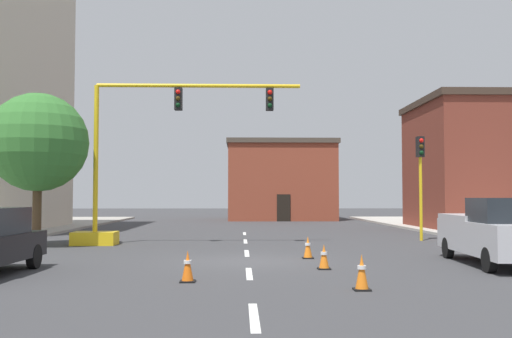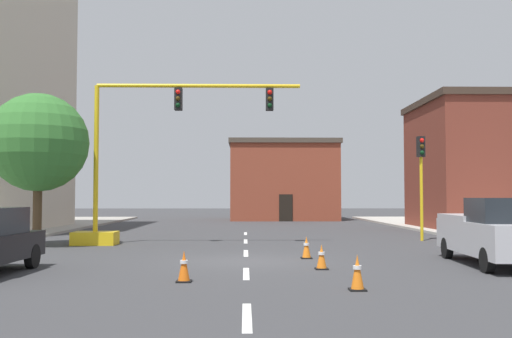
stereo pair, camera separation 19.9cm
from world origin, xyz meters
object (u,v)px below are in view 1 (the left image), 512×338
(tree_left_near, at_px, (38,143))
(traffic_cone_roadside_c, at_px, (308,248))
(traffic_signal_gantry, at_px, (125,191))
(traffic_light_pole_right, at_px, (420,164))
(traffic_cone_roadside_a, at_px, (188,267))
(traffic_cone_roadside_d, at_px, (362,273))
(traffic_cone_roadside_b, at_px, (324,257))
(pickup_truck_silver, at_px, (498,232))

(tree_left_near, bearing_deg, traffic_cone_roadside_c, -25.04)
(traffic_signal_gantry, distance_m, traffic_light_pole_right, 13.38)
(traffic_cone_roadside_a, bearing_deg, traffic_cone_roadside_c, 56.15)
(traffic_light_pole_right, relative_size, traffic_cone_roadside_d, 6.16)
(traffic_cone_roadside_a, xyz_separation_m, traffic_cone_roadside_b, (3.58, 2.33, -0.03))
(tree_left_near, xyz_separation_m, traffic_cone_roadside_a, (7.04, -10.07, -3.87))
(traffic_cone_roadside_d, bearing_deg, traffic_signal_gantry, 121.79)
(traffic_signal_gantry, xyz_separation_m, pickup_truck_silver, (12.48, -7.59, -1.30))
(traffic_signal_gantry, xyz_separation_m, traffic_cone_roadside_d, (7.49, -12.08, -1.89))
(traffic_signal_gantry, relative_size, traffic_cone_roadside_a, 12.79)
(pickup_truck_silver, bearing_deg, traffic_light_pole_right, 85.80)
(pickup_truck_silver, bearing_deg, traffic_cone_roadside_b, -170.97)
(traffic_cone_roadside_d, bearing_deg, traffic_light_pole_right, 67.88)
(traffic_cone_roadside_a, distance_m, traffic_cone_roadside_c, 6.21)
(traffic_cone_roadside_a, bearing_deg, traffic_signal_gantry, 108.53)
(traffic_light_pole_right, xyz_separation_m, traffic_cone_roadside_c, (-6.11, -7.53, -3.17))
(traffic_cone_roadside_b, xyz_separation_m, traffic_cone_roadside_c, (-0.12, 2.83, 0.02))
(traffic_signal_gantry, height_order, traffic_cone_roadside_a, traffic_signal_gantry)
(traffic_light_pole_right, bearing_deg, traffic_cone_roadside_a, -127.01)
(traffic_cone_roadside_b, bearing_deg, traffic_light_pole_right, 59.97)
(tree_left_near, relative_size, traffic_cone_roadside_d, 8.05)
(traffic_cone_roadside_c, distance_m, traffic_cone_roadside_d, 6.49)
(tree_left_near, bearing_deg, traffic_cone_roadside_a, -55.03)
(pickup_truck_silver, height_order, traffic_cone_roadside_d, pickup_truck_silver)
(traffic_signal_gantry, distance_m, tree_left_near, 4.01)
(tree_left_near, relative_size, pickup_truck_silver, 1.14)
(traffic_light_pole_right, height_order, traffic_cone_roadside_a, traffic_light_pole_right)
(traffic_signal_gantry, height_order, traffic_light_pole_right, traffic_signal_gantry)
(traffic_signal_gantry, xyz_separation_m, traffic_cone_roadside_c, (7.07, -5.60, -1.92))
(traffic_cone_roadside_c, bearing_deg, traffic_cone_roadside_d, -86.32)
(traffic_light_pole_right, bearing_deg, traffic_signal_gantry, -171.68)
(traffic_cone_roadside_a, height_order, traffic_cone_roadside_b, traffic_cone_roadside_a)
(traffic_signal_gantry, xyz_separation_m, traffic_cone_roadside_a, (3.61, -10.77, -1.91))
(traffic_signal_gantry, height_order, tree_left_near, traffic_signal_gantry)
(tree_left_near, bearing_deg, traffic_signal_gantry, 11.47)
(traffic_signal_gantry, bearing_deg, traffic_cone_roadside_c, -38.41)
(traffic_cone_roadside_a, distance_m, traffic_cone_roadside_d, 4.09)
(traffic_cone_roadside_b, distance_m, traffic_cone_roadside_d, 3.66)
(traffic_light_pole_right, distance_m, traffic_cone_roadside_c, 10.20)
(traffic_cone_roadside_d, bearing_deg, tree_left_near, 133.81)
(traffic_light_pole_right, distance_m, tree_left_near, 16.83)
(traffic_cone_roadside_b, relative_size, traffic_cone_roadside_c, 0.95)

